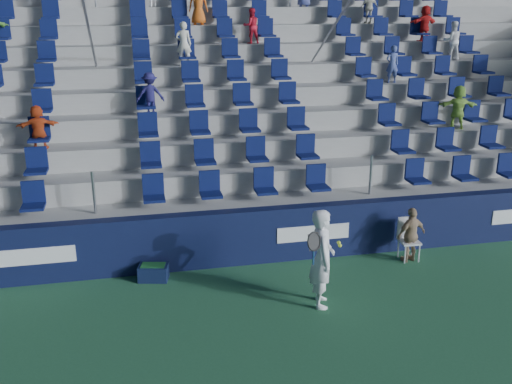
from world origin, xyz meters
TOP-DOWN VIEW (x-y plane):
  - ground at (0.00, 0.00)m, footprint 70.00×70.00m
  - sponsor_wall at (0.00, 3.15)m, footprint 24.00×0.32m
  - grandstand at (-0.00, 8.24)m, footprint 24.00×8.17m
  - tennis_player at (1.06, 1.10)m, footprint 0.69×0.76m
  - line_judge_chair at (3.53, 2.65)m, footprint 0.42×0.43m
  - line_judge at (3.53, 2.50)m, footprint 0.76×0.45m
  - ball_bin at (-1.92, 2.75)m, footprint 0.65×0.50m

SIDE VIEW (x-z plane):
  - ground at x=0.00m, z-range 0.00..0.00m
  - ball_bin at x=-1.92m, z-range 0.01..0.34m
  - line_judge_chair at x=3.53m, z-range 0.06..0.99m
  - sponsor_wall at x=0.00m, z-range 0.00..1.20m
  - line_judge at x=3.53m, z-range 0.00..1.21m
  - tennis_player at x=1.06m, z-range 0.00..1.86m
  - grandstand at x=0.00m, z-range -1.18..5.45m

